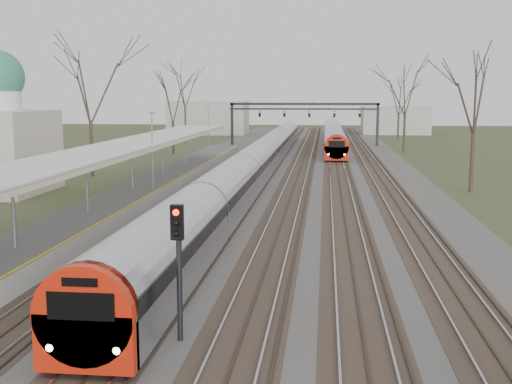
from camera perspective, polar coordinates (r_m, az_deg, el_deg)
track_bed at (r=61.51m, az=3.30°, el=2.01°), size 24.00×160.00×0.22m
platform at (r=45.74m, az=-9.57°, el=0.17°), size 3.50×69.00×1.00m
canopy at (r=41.06m, az=-11.40°, el=3.99°), size 4.10×50.00×3.11m
signal_gantry at (r=91.10m, az=4.32°, el=7.19°), size 21.00×0.59×6.08m
tree_west_far at (r=57.74m, az=-14.61°, el=9.23°), size 5.50×5.50×11.33m
tree_east_far at (r=49.20m, az=18.93°, el=8.35°), size 5.00×5.00×10.30m
train_near at (r=59.82m, az=0.58°, el=3.20°), size 2.62×90.21×3.05m
train_far at (r=97.67m, az=6.90°, el=5.23°), size 2.62×60.21×3.05m
signal_post at (r=18.26m, az=-6.92°, el=-5.33°), size 0.35×0.45×4.10m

